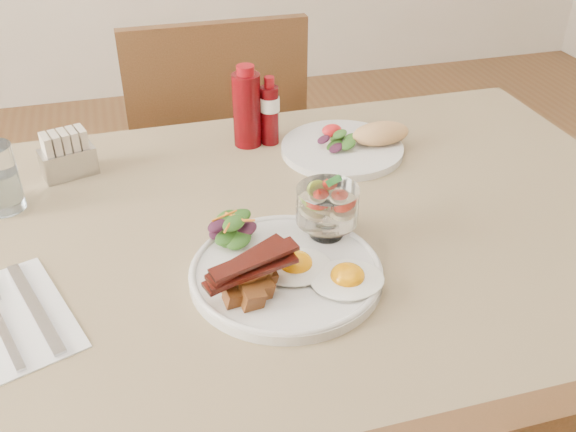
{
  "coord_description": "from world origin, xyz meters",
  "views": [
    {
      "loc": [
        -0.22,
        -0.83,
        1.34
      ],
      "look_at": [
        -0.0,
        -0.06,
        0.82
      ],
      "focal_mm": 40.0,
      "sensor_mm": 36.0,
      "label": 1
    }
  ],
  "objects_px": {
    "fruit_cup": "(327,205)",
    "second_plate": "(351,144)",
    "chair_far": "(216,163)",
    "table": "(281,272)",
    "hot_sauce_bottle": "(270,112)",
    "main_plate": "(286,273)",
    "ketchup_bottle": "(247,108)",
    "sugar_caddy": "(67,156)"
  },
  "relations": [
    {
      "from": "table",
      "to": "main_plate",
      "type": "relative_size",
      "value": 4.75
    },
    {
      "from": "chair_far",
      "to": "second_plate",
      "type": "relative_size",
      "value": 3.59
    },
    {
      "from": "table",
      "to": "chair_far",
      "type": "bearing_deg",
      "value": 90.0
    },
    {
      "from": "main_plate",
      "to": "hot_sauce_bottle",
      "type": "bearing_deg",
      "value": 78.66
    },
    {
      "from": "chair_far",
      "to": "main_plate",
      "type": "bearing_deg",
      "value": -91.8
    },
    {
      "from": "second_plate",
      "to": "fruit_cup",
      "type": "bearing_deg",
      "value": -117.49
    },
    {
      "from": "chair_far",
      "to": "ketchup_bottle",
      "type": "relative_size",
      "value": 5.69
    },
    {
      "from": "chair_far",
      "to": "second_plate",
      "type": "distance_m",
      "value": 0.54
    },
    {
      "from": "chair_far",
      "to": "hot_sauce_bottle",
      "type": "xyz_separation_m",
      "value": [
        0.06,
        -0.36,
        0.29
      ]
    },
    {
      "from": "hot_sauce_bottle",
      "to": "sugar_caddy",
      "type": "distance_m",
      "value": 0.39
    },
    {
      "from": "table",
      "to": "ketchup_bottle",
      "type": "bearing_deg",
      "value": 86.9
    },
    {
      "from": "main_plate",
      "to": "chair_far",
      "type": "bearing_deg",
      "value": 88.2
    },
    {
      "from": "sugar_caddy",
      "to": "table",
      "type": "bearing_deg",
      "value": -56.54
    },
    {
      "from": "hot_sauce_bottle",
      "to": "sugar_caddy",
      "type": "relative_size",
      "value": 1.32
    },
    {
      "from": "second_plate",
      "to": "sugar_caddy",
      "type": "xyz_separation_m",
      "value": [
        -0.53,
        0.05,
        0.02
      ]
    },
    {
      "from": "sugar_caddy",
      "to": "second_plate",
      "type": "bearing_deg",
      "value": -21.96
    },
    {
      "from": "sugar_caddy",
      "to": "ketchup_bottle",
      "type": "bearing_deg",
      "value": -10.67
    },
    {
      "from": "main_plate",
      "to": "fruit_cup",
      "type": "xyz_separation_m",
      "value": [
        0.08,
        0.07,
        0.06
      ]
    },
    {
      "from": "fruit_cup",
      "to": "hot_sauce_bottle",
      "type": "distance_m",
      "value": 0.36
    },
    {
      "from": "second_plate",
      "to": "ketchup_bottle",
      "type": "xyz_separation_m",
      "value": [
        -0.19,
        0.09,
        0.06
      ]
    },
    {
      "from": "fruit_cup",
      "to": "table",
      "type": "bearing_deg",
      "value": 136.15
    },
    {
      "from": "main_plate",
      "to": "hot_sauce_bottle",
      "type": "relative_size",
      "value": 2.01
    },
    {
      "from": "fruit_cup",
      "to": "second_plate",
      "type": "relative_size",
      "value": 0.37
    },
    {
      "from": "fruit_cup",
      "to": "ketchup_bottle",
      "type": "bearing_deg",
      "value": 96.54
    },
    {
      "from": "chair_far",
      "to": "second_plate",
      "type": "height_order",
      "value": "chair_far"
    },
    {
      "from": "fruit_cup",
      "to": "hot_sauce_bottle",
      "type": "height_order",
      "value": "hot_sauce_bottle"
    },
    {
      "from": "table",
      "to": "fruit_cup",
      "type": "distance_m",
      "value": 0.18
    },
    {
      "from": "main_plate",
      "to": "fruit_cup",
      "type": "height_order",
      "value": "fruit_cup"
    },
    {
      "from": "fruit_cup",
      "to": "sugar_caddy",
      "type": "relative_size",
      "value": 0.92
    },
    {
      "from": "chair_far",
      "to": "sugar_caddy",
      "type": "height_order",
      "value": "chair_far"
    },
    {
      "from": "table",
      "to": "ketchup_bottle",
      "type": "relative_size",
      "value": 8.14
    },
    {
      "from": "fruit_cup",
      "to": "chair_far",
      "type": "bearing_deg",
      "value": 94.68
    },
    {
      "from": "main_plate",
      "to": "sugar_caddy",
      "type": "xyz_separation_m",
      "value": [
        -0.3,
        0.4,
        0.03
      ]
    },
    {
      "from": "ketchup_bottle",
      "to": "chair_far",
      "type": "bearing_deg",
      "value": 92.73
    },
    {
      "from": "chair_far",
      "to": "main_plate",
      "type": "height_order",
      "value": "chair_far"
    },
    {
      "from": "table",
      "to": "hot_sauce_bottle",
      "type": "relative_size",
      "value": 9.55
    },
    {
      "from": "table",
      "to": "ketchup_bottle",
      "type": "xyz_separation_m",
      "value": [
        0.02,
        0.31,
        0.17
      ]
    },
    {
      "from": "main_plate",
      "to": "ketchup_bottle",
      "type": "bearing_deg",
      "value": 84.53
    },
    {
      "from": "second_plate",
      "to": "hot_sauce_bottle",
      "type": "height_order",
      "value": "hot_sauce_bottle"
    },
    {
      "from": "table",
      "to": "ketchup_bottle",
      "type": "distance_m",
      "value": 0.35
    },
    {
      "from": "table",
      "to": "hot_sauce_bottle",
      "type": "xyz_separation_m",
      "value": [
        0.06,
        0.3,
        0.16
      ]
    },
    {
      "from": "chair_far",
      "to": "second_plate",
      "type": "bearing_deg",
      "value": -65.01
    }
  ]
}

